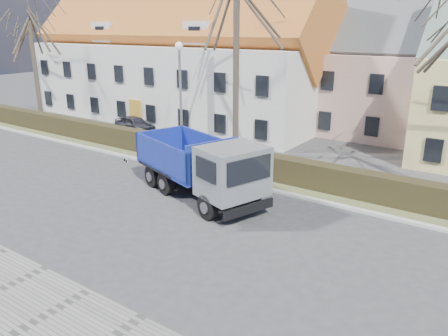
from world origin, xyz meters
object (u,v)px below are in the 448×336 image
Objects in this scene: dump_truck at (196,164)px; cart_frame at (124,156)px; streetlight at (181,100)px; parked_car_a at (135,124)px.

dump_truck is 7.25m from cart_frame.
dump_truck is at bearing -44.57° from streetlight.
dump_truck is 14.01m from parked_car_a.
parked_car_a is (-4.87, 5.71, 0.28)m from cart_frame.
cart_frame is at bearing -134.40° from parked_car_a.
cart_frame is (-6.91, 1.82, -1.21)m from dump_truck.
parked_car_a is (-11.78, 7.53, -0.93)m from dump_truck.
dump_truck is 10.57× the size of cart_frame.
streetlight is 7.91m from parked_car_a.
dump_truck reaches higher than cart_frame.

